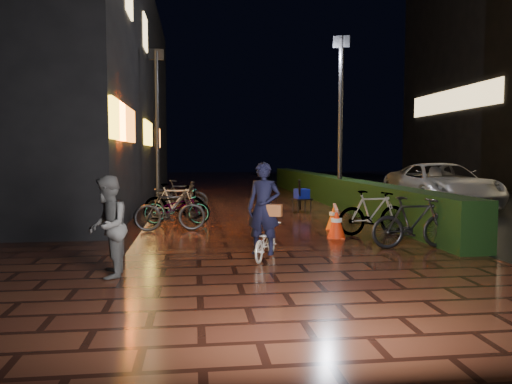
{
  "coord_description": "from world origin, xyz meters",
  "views": [
    {
      "loc": [
        -1.72,
        -10.24,
        1.83
      ],
      "look_at": [
        -0.55,
        -0.76,
        1.1
      ],
      "focal_mm": 35.0,
      "sensor_mm": 36.0,
      "label": 1
    }
  ],
  "objects": [
    {
      "name": "parked_bikes_hedge",
      "position": [
        2.37,
        -0.29,
        0.51
      ],
      "size": [
        1.93,
        2.26,
        1.01
      ],
      "color": "black",
      "rests_on": "ground"
    },
    {
      "name": "bystander_person",
      "position": [
        -3.01,
        -2.73,
        0.76
      ],
      "size": [
        0.62,
        0.77,
        1.52
      ],
      "primitive_type": "imported",
      "rotation": [
        0.0,
        0.0,
        -1.5
      ],
      "color": "#4F4F51",
      "rests_on": "ground"
    },
    {
      "name": "hedge",
      "position": [
        3.3,
        8.0,
        0.5
      ],
      "size": [
        0.7,
        20.0,
        1.0
      ],
      "primitive_type": "cube",
      "color": "black",
      "rests_on": "ground"
    },
    {
      "name": "lamp_post_hedge",
      "position": [
        3.04,
        5.78,
        3.11
      ],
      "size": [
        0.54,
        0.25,
        5.65
      ],
      "color": "black",
      "rests_on": "ground"
    },
    {
      "name": "van",
      "position": [
        6.64,
        5.92,
        0.76
      ],
      "size": [
        2.88,
        5.6,
        1.51
      ],
      "primitive_type": "imported",
      "rotation": [
        0.0,
        0.0,
        -0.07
      ],
      "color": "#9FA0A4",
      "rests_on": "ground"
    },
    {
      "name": "storefront_block",
      "position": [
        -9.5,
        11.5,
        4.5
      ],
      "size": [
        12.09,
        22.0,
        9.0
      ],
      "color": "black",
      "rests_on": "ground"
    },
    {
      "name": "lamp_post_sf",
      "position": [
        -2.95,
        6.63,
        2.89
      ],
      "size": [
        0.5,
        0.15,
        5.26
      ],
      "color": "black",
      "rests_on": "ground"
    },
    {
      "name": "traffic_barrier",
      "position": [
        1.48,
        0.83,
        0.32
      ],
      "size": [
        0.7,
        1.58,
        0.64
      ],
      "color": "red",
      "rests_on": "ground"
    },
    {
      "name": "cart_assembly",
      "position": [
        1.61,
        5.11,
        0.54
      ],
      "size": [
        0.66,
        0.71,
        1.05
      ],
      "color": "black",
      "rests_on": "ground"
    },
    {
      "name": "cyclist",
      "position": [
        -0.53,
        -1.79,
        0.63
      ],
      "size": [
        0.85,
        1.25,
        1.7
      ],
      "color": "white",
      "rests_on": "ground"
    },
    {
      "name": "ground",
      "position": [
        0.0,
        0.0,
        0.0
      ],
      "size": [
        80.0,
        80.0,
        0.0
      ],
      "primitive_type": "plane",
      "color": "#381911",
      "rests_on": "ground"
    },
    {
      "name": "parked_bikes_storefront",
      "position": [
        -2.25,
        4.15,
        0.48
      ],
      "size": [
        1.87,
        5.45,
        1.01
      ],
      "color": "black",
      "rests_on": "ground"
    }
  ]
}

